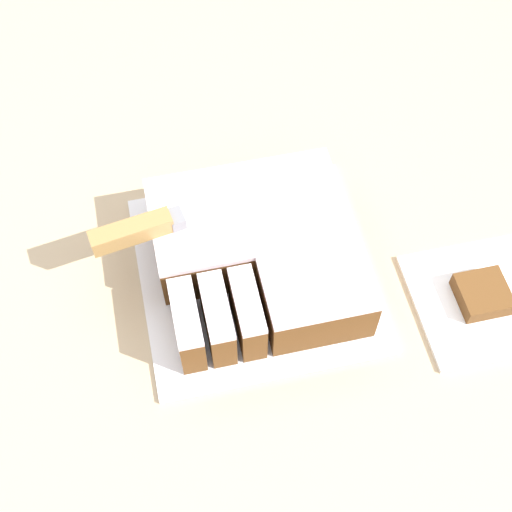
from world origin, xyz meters
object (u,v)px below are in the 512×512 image
object	(u,v)px
cake	(258,253)
knife	(155,225)
brownie	(483,294)
cake_board	(256,273)

from	to	relation	value
cake	knife	world-z (taller)	knife
knife	brownie	distance (m)	0.38
cake_board	knife	size ratio (longest dim) A/B	1.07
cake	brownie	world-z (taller)	cake
cake_board	knife	distance (m)	0.14
cake_board	knife	xyz separation A→B (m)	(-0.11, 0.04, 0.08)
knife	brownie	size ratio (longest dim) A/B	4.53
cake	brownie	xyz separation A→B (m)	(0.24, -0.10, -0.02)
cake_board	knife	world-z (taller)	knife
cake	brownie	bearing A→B (deg)	-21.64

